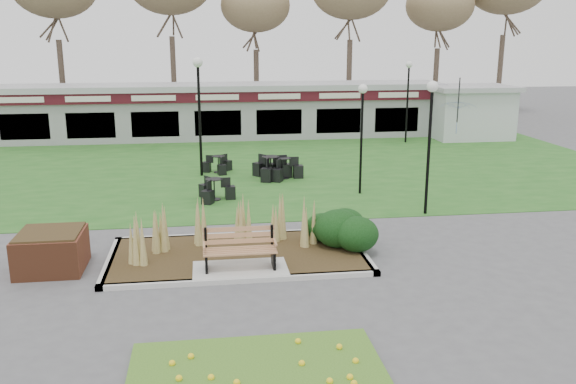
{
  "coord_description": "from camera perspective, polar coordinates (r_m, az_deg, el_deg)",
  "views": [
    {
      "loc": [
        -0.73,
        -13.21,
        5.39
      ],
      "look_at": [
        1.38,
        2.0,
        1.45
      ],
      "focal_mm": 38.0,
      "sensor_mm": 36.0,
      "label": 1
    }
  ],
  "objects": [
    {
      "name": "brick_planter",
      "position": [
        15.47,
        -21.27,
        -5.13
      ],
      "size": [
        1.5,
        1.5,
        0.95
      ],
      "color": "brown",
      "rests_on": "ground"
    },
    {
      "name": "bistro_set_a",
      "position": [
        24.83,
        -6.52,
        2.35
      ],
      "size": [
        1.24,
        1.23,
        0.68
      ],
      "color": "black",
      "rests_on": "ground"
    },
    {
      "name": "bistro_set_d",
      "position": [
        23.62,
        -0.48,
        1.93
      ],
      "size": [
        1.34,
        1.54,
        0.82
      ],
      "color": "black",
      "rests_on": "ground"
    },
    {
      "name": "patio_umbrella",
      "position": [
        31.7,
        15.56,
        6.75
      ],
      "size": [
        2.25,
        2.28,
        2.3
      ],
      "color": "black",
      "rests_on": "ground"
    },
    {
      "name": "food_pavilion",
      "position": [
        33.41,
        -6.66,
        7.57
      ],
      "size": [
        24.6,
        3.4,
        2.9
      ],
      "color": "gray",
      "rests_on": "ground"
    },
    {
      "name": "planting_bed",
      "position": [
        15.53,
        -0.06,
        -4.47
      ],
      "size": [
        6.75,
        3.4,
        1.27
      ],
      "color": "#372816",
      "rests_on": "ground"
    },
    {
      "name": "car_black",
      "position": [
        41.13,
        -18.17,
        7.12
      ],
      "size": [
        4.42,
        2.81,
        1.38
      ],
      "primitive_type": "imported",
      "rotation": [
        0.0,
        0.0,
        1.92
      ],
      "color": "black",
      "rests_on": "ground"
    },
    {
      "name": "lamp_post_near_right",
      "position": [
        18.87,
        13.2,
        6.73
      ],
      "size": [
        0.34,
        0.34,
        4.11
      ],
      "color": "black",
      "rests_on": "ground"
    },
    {
      "name": "bistro_set_b",
      "position": [
        23.66,
        -1.63,
        1.99
      ],
      "size": [
        1.53,
        1.6,
        0.86
      ],
      "color": "black",
      "rests_on": "ground"
    },
    {
      "name": "park_bench",
      "position": [
        14.3,
        -4.55,
        -5.26
      ],
      "size": [
        1.7,
        0.66,
        0.93
      ],
      "color": "#A36B49",
      "rests_on": "ground"
    },
    {
      "name": "flower_bed",
      "position": [
        10.14,
        -2.74,
        -17.24
      ],
      "size": [
        4.2,
        3.0,
        0.16
      ],
      "color": "#386B1E",
      "rests_on": "ground"
    },
    {
      "name": "lamp_post_mid_right",
      "position": [
        21.06,
        6.95,
        7.19
      ],
      "size": [
        0.32,
        0.32,
        3.82
      ],
      "color": "black",
      "rests_on": "ground"
    },
    {
      "name": "lamp_post_far_right",
      "position": [
        32.02,
        11.19,
        9.91
      ],
      "size": [
        0.35,
        0.35,
        4.16
      ],
      "color": "black",
      "rests_on": "ground"
    },
    {
      "name": "lamp_post_mid_left",
      "position": [
        23.9,
        -8.36,
        9.38
      ],
      "size": [
        0.38,
        0.38,
        4.61
      ],
      "color": "black",
      "rests_on": "ground"
    },
    {
      "name": "ground",
      "position": [
        14.28,
        -4.44,
        -7.81
      ],
      "size": [
        100.0,
        100.0,
        0.0
      ],
      "primitive_type": "plane",
      "color": "#515154",
      "rests_on": "ground"
    },
    {
      "name": "bistro_set_c",
      "position": [
        20.66,
        -6.9,
        -0.07
      ],
      "size": [
        1.24,
        1.37,
        0.73
      ],
      "color": "black",
      "rests_on": "ground"
    },
    {
      "name": "service_hut",
      "position": [
        34.52,
        16.64,
        7.25
      ],
      "size": [
        4.4,
        3.4,
        2.83
      ],
      "color": "silver",
      "rests_on": "ground"
    },
    {
      "name": "lawn",
      "position": [
        25.78,
        -6.11,
        2.27
      ],
      "size": [
        34.0,
        16.0,
        0.02
      ],
      "primitive_type": "cube",
      "color": "#215B1C",
      "rests_on": "ground"
    }
  ]
}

